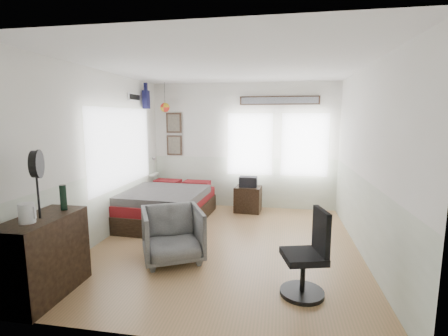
{
  "coord_description": "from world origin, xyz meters",
  "views": [
    {
      "loc": [
        0.8,
        -4.75,
        1.96
      ],
      "look_at": [
        -0.1,
        0.4,
        1.15
      ],
      "focal_mm": 26.0,
      "sensor_mm": 36.0,
      "label": 1
    }
  ],
  "objects_px": {
    "bed": "(168,205)",
    "nightstand": "(248,199)",
    "armchair": "(173,234)",
    "dresser": "(43,257)",
    "task_chair": "(308,261)"
  },
  "relations": [
    {
      "from": "bed",
      "to": "nightstand",
      "type": "distance_m",
      "value": 1.7
    },
    {
      "from": "bed",
      "to": "nightstand",
      "type": "xyz_separation_m",
      "value": [
        1.46,
        0.88,
        -0.04
      ]
    },
    {
      "from": "bed",
      "to": "armchair",
      "type": "xyz_separation_m",
      "value": [
        0.66,
        -1.65,
        0.06
      ]
    },
    {
      "from": "armchair",
      "to": "dresser",
      "type": "bearing_deg",
      "value": -161.5
    },
    {
      "from": "armchair",
      "to": "bed",
      "type": "bearing_deg",
      "value": 84.97
    },
    {
      "from": "dresser",
      "to": "armchair",
      "type": "distance_m",
      "value": 1.57
    },
    {
      "from": "armchair",
      "to": "nightstand",
      "type": "xyz_separation_m",
      "value": [
        0.79,
        2.53,
        -0.1
      ]
    },
    {
      "from": "dresser",
      "to": "armchair",
      "type": "relative_size",
      "value": 1.23
    },
    {
      "from": "nightstand",
      "to": "bed",
      "type": "bearing_deg",
      "value": -144.31
    },
    {
      "from": "task_chair",
      "to": "dresser",
      "type": "bearing_deg",
      "value": 175.16
    },
    {
      "from": "bed",
      "to": "nightstand",
      "type": "bearing_deg",
      "value": 34.27
    },
    {
      "from": "bed",
      "to": "dresser",
      "type": "relative_size",
      "value": 2.06
    },
    {
      "from": "dresser",
      "to": "task_chair",
      "type": "xyz_separation_m",
      "value": [
        2.88,
        0.51,
        -0.05
      ]
    },
    {
      "from": "bed",
      "to": "task_chair",
      "type": "xyz_separation_m",
      "value": [
        2.44,
        -2.26,
        0.09
      ]
    },
    {
      "from": "bed",
      "to": "nightstand",
      "type": "relative_size",
      "value": 3.84
    }
  ]
}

